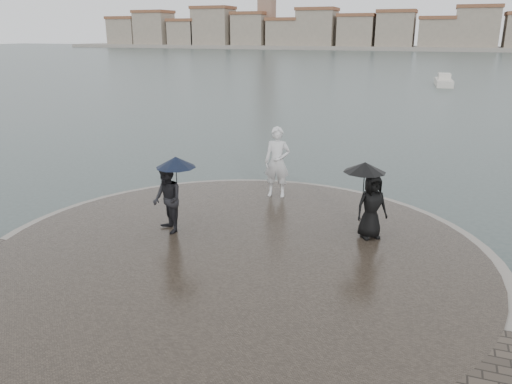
% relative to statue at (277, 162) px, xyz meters
% --- Properties ---
extents(ground, '(400.00, 400.00, 0.00)m').
position_rel_statue_xyz_m(ground, '(0.42, -7.84, -1.48)').
color(ground, '#2B3835').
rests_on(ground, ground).
extents(kerb_ring, '(12.50, 12.50, 0.32)m').
position_rel_statue_xyz_m(kerb_ring, '(0.42, -4.34, -1.32)').
color(kerb_ring, gray).
rests_on(kerb_ring, ground).
extents(quay_tip, '(11.90, 11.90, 0.36)m').
position_rel_statue_xyz_m(quay_tip, '(0.42, -4.34, -1.30)').
color(quay_tip, '#2D261E').
rests_on(quay_tip, ground).
extents(statue, '(0.88, 0.64, 2.24)m').
position_rel_statue_xyz_m(statue, '(0.00, 0.00, 0.00)').
color(statue, silver).
rests_on(statue, quay_tip).
extents(visitor_left, '(1.32, 1.15, 2.04)m').
position_rel_statue_xyz_m(visitor_left, '(-1.67, -3.87, -0.01)').
color(visitor_left, black).
rests_on(visitor_left, quay_tip).
extents(visitor_right, '(1.28, 1.09, 1.95)m').
position_rel_statue_xyz_m(visitor_right, '(3.24, -2.38, 0.00)').
color(visitor_right, black).
rests_on(visitor_right, quay_tip).
extents(far_skyline, '(260.00, 20.00, 37.00)m').
position_rel_statue_xyz_m(far_skyline, '(-5.87, 152.86, 4.13)').
color(far_skyline, gray).
rests_on(far_skyline, ground).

